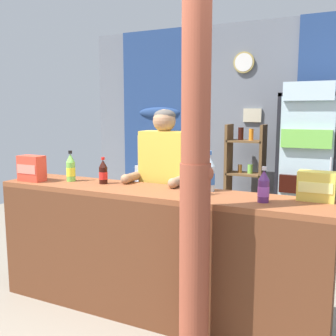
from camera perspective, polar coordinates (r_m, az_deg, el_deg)
The scene contains 15 objects.
ground_plane at distance 3.82m, azimuth 4.64°, elevation -15.72°, with size 8.20×8.20×0.00m, color gray.
back_wall_curtained at distance 5.35m, azimuth 12.43°, elevation 6.44°, with size 4.90×0.22×2.72m.
stall_counter at distance 2.91m, azimuth -3.32°, elevation -11.22°, with size 2.57×0.48×0.98m.
timber_post at distance 2.27m, azimuth 4.06°, elevation -0.59°, with size 0.20×0.18×2.51m.
drink_fridge at distance 4.71m, azimuth 19.97°, elevation 1.28°, with size 0.64×0.63×1.87m.
bottle_shelf_rack at distance 5.03m, azimuth 11.26°, elevation -1.32°, with size 0.48×0.28×1.40m.
plastic_lawn_chair at distance 4.93m, azimuth -2.83°, elevation -4.11°, with size 0.55×0.55×0.86m.
shopkeeper at distance 3.26m, azimuth -0.60°, elevation -1.63°, with size 0.50×0.42×1.57m.
soda_bottle_water at distance 2.83m, azimuth 6.06°, elevation -0.90°, with size 0.09×0.09×0.30m.
soda_bottle_lime_soda at distance 3.32m, azimuth -14.17°, elevation -0.03°, with size 0.07×0.07×0.26m.
soda_bottle_iced_tea at distance 2.68m, azimuth 3.99°, elevation -1.89°, with size 0.07×0.07×0.24m.
soda_bottle_cola at distance 3.15m, azimuth -9.55°, elevation -0.66°, with size 0.07×0.07×0.22m.
soda_bottle_grape_soda at distance 2.55m, azimuth 13.93°, elevation -2.76°, with size 0.07×0.07×0.23m.
snack_box_instant_noodle at distance 2.70m, azimuth 21.05°, elevation -2.51°, with size 0.23×0.13×0.19m.
snack_box_crackers at distance 3.42m, azimuth -19.49°, elevation -0.05°, with size 0.22×0.12×0.21m.
Camera 1 is at (1.25, -2.00, 1.56)m, focal length 41.28 mm.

